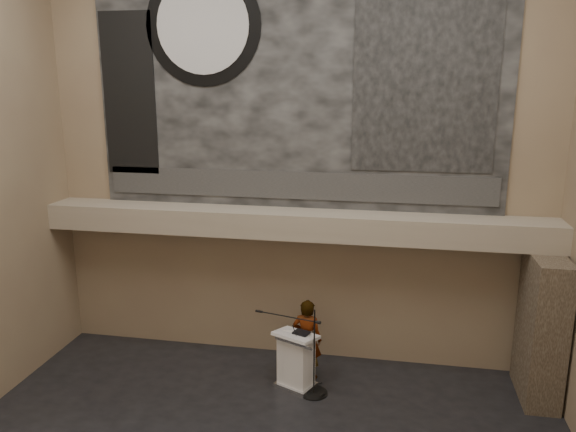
# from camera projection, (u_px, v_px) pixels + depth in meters

# --- Properties ---
(wall_back) EXTENTS (10.00, 0.02, 8.50)m
(wall_back) POSITION_uv_depth(u_px,v_px,m) (296.00, 155.00, 11.04)
(wall_back) COLOR #7F6851
(wall_back) RESTS_ON floor
(wall_front) EXTENTS (10.00, 0.02, 8.50)m
(wall_front) POSITION_uv_depth(u_px,v_px,m) (68.00, 325.00, 3.40)
(wall_front) COLOR #7F6851
(wall_front) RESTS_ON floor
(soffit) EXTENTS (10.00, 0.80, 0.50)m
(soffit) POSITION_uv_depth(u_px,v_px,m) (292.00, 224.00, 10.96)
(soffit) COLOR gray
(soffit) RESTS_ON wall_back
(sprinkler_left) EXTENTS (0.04, 0.04, 0.06)m
(sprinkler_left) POSITION_uv_depth(u_px,v_px,m) (213.00, 234.00, 11.27)
(sprinkler_left) COLOR #B2893D
(sprinkler_left) RESTS_ON soffit
(sprinkler_right) EXTENTS (0.04, 0.04, 0.06)m
(sprinkler_right) POSITION_uv_depth(u_px,v_px,m) (390.00, 243.00, 10.64)
(sprinkler_right) COLOR #B2893D
(sprinkler_right) RESTS_ON soffit
(banner) EXTENTS (8.00, 0.05, 5.00)m
(banner) POSITION_uv_depth(u_px,v_px,m) (295.00, 79.00, 10.66)
(banner) COLOR black
(banner) RESTS_ON wall_back
(banner_text_strip) EXTENTS (7.76, 0.02, 0.55)m
(banner_text_strip) POSITION_uv_depth(u_px,v_px,m) (295.00, 185.00, 11.11)
(banner_text_strip) COLOR #2E2E2E
(banner_text_strip) RESTS_ON banner
(banner_clock_rim) EXTENTS (2.30, 0.02, 2.30)m
(banner_clock_rim) POSITION_uv_depth(u_px,v_px,m) (203.00, 25.00, 10.71)
(banner_clock_rim) COLOR black
(banner_clock_rim) RESTS_ON banner
(banner_clock_face) EXTENTS (1.84, 0.02, 1.84)m
(banner_clock_face) POSITION_uv_depth(u_px,v_px,m) (202.00, 25.00, 10.69)
(banner_clock_face) COLOR silver
(banner_clock_face) RESTS_ON banner
(banner_building_print) EXTENTS (2.60, 0.02, 3.60)m
(banner_building_print) POSITION_uv_depth(u_px,v_px,m) (425.00, 73.00, 10.17)
(banner_building_print) COLOR black
(banner_building_print) RESTS_ON banner
(banner_brick_print) EXTENTS (1.10, 0.02, 3.20)m
(banner_brick_print) POSITION_uv_depth(u_px,v_px,m) (129.00, 94.00, 11.31)
(banner_brick_print) COLOR black
(banner_brick_print) RESTS_ON banner
(stone_pier) EXTENTS (0.60, 1.40, 2.70)m
(stone_pier) POSITION_uv_depth(u_px,v_px,m) (541.00, 328.00, 10.08)
(stone_pier) COLOR #3E3226
(stone_pier) RESTS_ON floor
(lectern) EXTENTS (0.92, 0.81, 1.14)m
(lectern) POSITION_uv_depth(u_px,v_px,m) (296.00, 360.00, 10.56)
(lectern) COLOR silver
(lectern) RESTS_ON floor
(binder) EXTENTS (0.35, 0.31, 0.04)m
(binder) POSITION_uv_depth(u_px,v_px,m) (301.00, 333.00, 10.41)
(binder) COLOR black
(binder) RESTS_ON lectern
(papers) EXTENTS (0.23, 0.30, 0.00)m
(papers) POSITION_uv_depth(u_px,v_px,m) (287.00, 334.00, 10.41)
(papers) COLOR white
(papers) RESTS_ON lectern
(speaker_person) EXTENTS (0.64, 0.48, 1.61)m
(speaker_person) POSITION_uv_depth(u_px,v_px,m) (307.00, 339.00, 10.84)
(speaker_person) COLOR silver
(speaker_person) RESTS_ON floor
(mic_stand) EXTENTS (1.42, 0.55, 1.67)m
(mic_stand) POSITION_uv_depth(u_px,v_px,m) (312.00, 381.00, 10.41)
(mic_stand) COLOR black
(mic_stand) RESTS_ON floor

